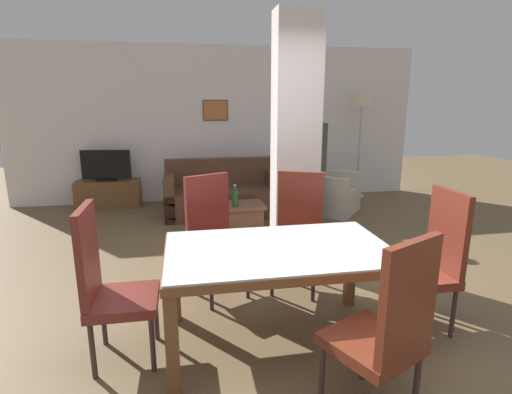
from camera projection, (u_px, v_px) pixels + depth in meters
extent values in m
plane|color=brown|center=(277.00, 341.00, 3.05)|extent=(18.00, 18.00, 0.00)
cube|color=white|center=(219.00, 125.00, 7.10)|extent=(7.20, 0.06, 2.70)
cube|color=brown|center=(215.00, 110.00, 6.99)|extent=(0.44, 0.02, 0.36)
cube|color=#B26633|center=(215.00, 110.00, 6.98)|extent=(0.40, 0.01, 0.32)
cube|color=white|center=(296.00, 140.00, 4.42)|extent=(0.50, 0.33, 2.70)
cube|color=brown|center=(296.00, 281.00, 2.43)|extent=(1.62, 0.06, 0.06)
cube|color=brown|center=(266.00, 232.00, 3.32)|extent=(1.62, 0.06, 0.06)
cube|color=brown|center=(168.00, 260.00, 2.74)|extent=(0.06, 0.87, 0.06)
cube|color=brown|center=(379.00, 246.00, 3.01)|extent=(0.06, 0.87, 0.06)
cube|color=silver|center=(279.00, 248.00, 2.87)|extent=(1.60, 0.97, 0.01)
cube|color=brown|center=(172.00, 346.00, 2.41)|extent=(0.08, 0.08, 0.69)
cube|color=brown|center=(404.00, 322.00, 2.67)|extent=(0.08, 0.08, 0.69)
cube|color=brown|center=(175.00, 282.00, 3.26)|extent=(0.08, 0.08, 0.69)
cube|color=brown|center=(350.00, 268.00, 3.52)|extent=(0.08, 0.08, 0.69)
cube|color=maroon|center=(219.00, 251.00, 3.65)|extent=(0.61, 0.61, 0.07)
cube|color=maroon|center=(207.00, 209.00, 3.72)|extent=(0.42, 0.23, 0.65)
cylinder|color=#3E2B2D|center=(248.00, 278.00, 3.66)|extent=(0.04, 0.04, 0.41)
cylinder|color=#3E2B2D|center=(211.00, 288.00, 3.45)|extent=(0.04, 0.04, 0.41)
cylinder|color=#3E2B2D|center=(227.00, 264.00, 3.96)|extent=(0.04, 0.04, 0.41)
cylinder|color=#3E2B2D|center=(192.00, 273.00, 3.75)|extent=(0.04, 0.04, 0.41)
cube|color=maroon|center=(124.00, 301.00, 2.75)|extent=(0.46, 0.46, 0.07)
cube|color=maroon|center=(87.00, 254.00, 2.63)|extent=(0.05, 0.44, 0.65)
cylinder|color=#3E2B2D|center=(156.00, 315.00, 3.02)|extent=(0.04, 0.04, 0.41)
cylinder|color=#3E2B2D|center=(153.00, 344.00, 2.66)|extent=(0.04, 0.04, 0.41)
cylinder|color=#3E2B2D|center=(104.00, 320.00, 2.96)|extent=(0.04, 0.04, 0.41)
cylinder|color=#3E2B2D|center=(93.00, 351.00, 2.59)|extent=(0.04, 0.04, 0.41)
cube|color=maroon|center=(419.00, 276.00, 3.14)|extent=(0.46, 0.46, 0.07)
cube|color=maroon|center=(448.00, 231.00, 3.09)|extent=(0.05, 0.44, 0.65)
cylinder|color=#3E2B2D|center=(408.00, 318.00, 2.98)|extent=(0.04, 0.04, 0.41)
cylinder|color=#3E2B2D|center=(383.00, 294.00, 3.34)|extent=(0.04, 0.04, 0.41)
cylinder|color=#3E2B2D|center=(453.00, 313.00, 3.05)|extent=(0.04, 0.04, 0.41)
cylinder|color=#3E2B2D|center=(424.00, 290.00, 3.41)|extent=(0.04, 0.04, 0.41)
cube|color=maroon|center=(371.00, 343.00, 2.28)|extent=(0.61, 0.61, 0.07)
cube|color=maroon|center=(409.00, 300.00, 2.03)|extent=(0.42, 0.23, 0.65)
cylinder|color=#3E2B2D|center=(322.00, 374.00, 2.37)|extent=(0.04, 0.04, 0.41)
cylinder|color=#3E2B2D|center=(364.00, 351.00, 2.59)|extent=(0.04, 0.04, 0.41)
cylinder|color=#3E2B2D|center=(417.00, 384.00, 2.29)|extent=(0.04, 0.04, 0.41)
cube|color=maroon|center=(296.00, 246.00, 3.77)|extent=(0.61, 0.61, 0.07)
cube|color=maroon|center=(300.00, 204.00, 3.87)|extent=(0.42, 0.23, 0.65)
cylinder|color=#3E2B2D|center=(313.00, 280.00, 3.60)|extent=(0.04, 0.04, 0.41)
cylinder|color=#3E2B2D|center=(272.00, 276.00, 3.69)|extent=(0.04, 0.04, 0.41)
cylinder|color=#3E2B2D|center=(318.00, 264.00, 3.96)|extent=(0.04, 0.04, 0.41)
cylinder|color=#3E2B2D|center=(280.00, 260.00, 4.05)|extent=(0.04, 0.04, 0.41)
cube|color=#4E3221|center=(223.00, 201.00, 6.37)|extent=(1.81, 0.94, 0.42)
cube|color=#4E3221|center=(221.00, 171.00, 6.63)|extent=(1.81, 0.18, 0.42)
cube|color=#4E3221|center=(274.00, 192.00, 6.49)|extent=(0.16, 0.94, 0.65)
cube|color=#4E3221|center=(170.00, 196.00, 6.20)|extent=(0.16, 0.94, 0.65)
cube|color=beige|center=(328.00, 199.00, 6.51)|extent=(1.18, 1.17, 0.40)
cube|color=beige|center=(310.00, 173.00, 6.57)|extent=(0.66, 0.75, 0.42)
cube|color=beige|center=(335.00, 188.00, 6.77)|extent=(0.75, 0.65, 0.63)
cube|color=beige|center=(321.00, 197.00, 6.20)|extent=(0.75, 0.65, 0.63)
cube|color=brown|center=(240.00, 205.00, 5.52)|extent=(0.68, 0.50, 0.04)
cube|color=brown|center=(240.00, 219.00, 5.57)|extent=(0.60, 0.42, 0.34)
cylinder|color=#194C23|center=(235.00, 199.00, 5.37)|extent=(0.08, 0.08, 0.21)
cylinder|color=#194C23|center=(235.00, 189.00, 5.34)|extent=(0.03, 0.03, 0.07)
cylinder|color=#B7B7BC|center=(235.00, 185.00, 5.33)|extent=(0.03, 0.03, 0.01)
cube|color=brown|center=(109.00, 194.00, 6.77)|extent=(1.04, 0.40, 0.46)
cube|color=black|center=(107.00, 180.00, 6.71)|extent=(0.35, 0.24, 0.03)
cube|color=black|center=(106.00, 164.00, 6.65)|extent=(0.81, 0.16, 0.48)
cylinder|color=#B7B7BC|center=(356.00, 196.00, 7.54)|extent=(0.28, 0.28, 0.02)
cylinder|color=#B7B7BC|center=(359.00, 152.00, 7.34)|extent=(0.04, 0.04, 1.65)
cylinder|color=beige|center=(362.00, 100.00, 7.12)|extent=(0.32, 0.32, 0.22)
cylinder|color=navy|center=(315.00, 199.00, 5.67)|extent=(0.13, 0.13, 0.83)
cylinder|color=navy|center=(310.00, 196.00, 5.83)|extent=(0.13, 0.13, 0.83)
cube|color=#2E3A2E|center=(314.00, 146.00, 5.57)|extent=(0.24, 0.39, 0.65)
sphere|color=tan|center=(316.00, 114.00, 5.47)|extent=(0.22, 0.22, 0.22)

